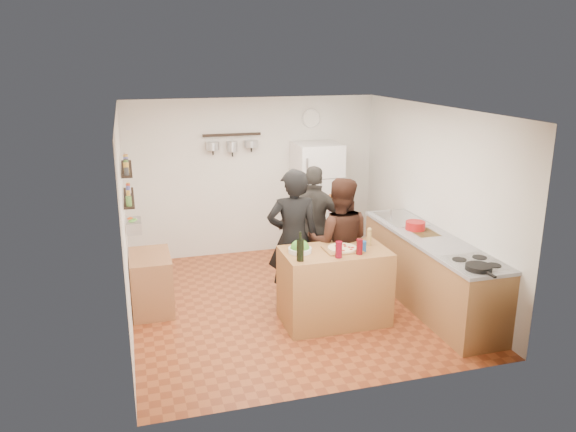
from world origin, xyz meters
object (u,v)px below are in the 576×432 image
object	(u,v)px
salad_bowl	(300,250)
side_table	(151,283)
salt_canister	(363,246)
person_center	(339,243)
person_left	(293,239)
prep_island	(334,286)
skillet	(479,267)
person_back	(314,227)
fridge	(317,199)
wine_bottle	(300,250)
counter_run	(429,272)
red_bowl	(415,226)
pepper_mill	(369,238)

from	to	relation	value
salad_bowl	side_table	size ratio (longest dim) A/B	0.34
salt_canister	person_center	size ratio (longest dim) A/B	0.07
person_left	salt_canister	bearing A→B (deg)	141.78
prep_island	person_left	world-z (taller)	person_left
person_left	person_center	bearing A→B (deg)	176.94
person_center	skillet	xyz separation A→B (m)	(1.02, -1.48, 0.11)
person_back	fridge	size ratio (longest dim) A/B	0.94
prep_island	person_back	size ratio (longest dim) A/B	0.74
wine_bottle	person_back	size ratio (longest dim) A/B	0.15
person_left	counter_run	world-z (taller)	person_left
salad_bowl	red_bowl	size ratio (longest dim) A/B	1.05
person_back	side_table	xyz separation A→B (m)	(-2.22, -0.19, -0.49)
prep_island	pepper_mill	size ratio (longest dim) A/B	6.93
salad_bowl	skillet	distance (m)	1.98
salad_bowl	red_bowl	bearing A→B (deg)	13.31
salt_canister	skillet	world-z (taller)	salt_canister
prep_island	fridge	size ratio (longest dim) A/B	0.69
salad_bowl	salt_canister	distance (m)	0.74
person_back	person_left	bearing A→B (deg)	77.87
person_left	person_center	distance (m)	0.59
salt_canister	skillet	distance (m)	1.31
prep_island	person_center	size ratio (longest dim) A/B	0.74
wine_bottle	salt_canister	xyz separation A→B (m)	(0.80, 0.10, -0.06)
pepper_mill	prep_island	bearing A→B (deg)	-173.66
pepper_mill	fridge	xyz separation A→B (m)	(0.14, 2.36, -0.10)
skillet	wine_bottle	bearing A→B (deg)	155.02
person_back	salt_canister	bearing A→B (deg)	125.78
counter_run	skillet	xyz separation A→B (m)	(-0.10, -1.14, 0.50)
wine_bottle	fridge	world-z (taller)	fridge
pepper_mill	person_left	bearing A→B (deg)	147.85
person_center	side_table	xyz separation A→B (m)	(-2.32, 0.49, -0.47)
salad_bowl	pepper_mill	bearing A→B (deg)	0.00
prep_island	salad_bowl	xyz separation A→B (m)	(-0.42, 0.05, 0.48)
prep_island	salt_canister	bearing A→B (deg)	-21.80
salad_bowl	person_center	bearing A→B (deg)	31.68
salad_bowl	salt_canister	size ratio (longest dim) A/B	2.19
person_left	side_table	size ratio (longest dim) A/B	2.25
wine_bottle	person_center	world-z (taller)	person_center
skillet	red_bowl	size ratio (longest dim) A/B	1.09
prep_island	salt_canister	xyz separation A→B (m)	(0.30, -0.12, 0.52)
fridge	side_table	distance (m)	3.11
prep_island	wine_bottle	world-z (taller)	wine_bottle
counter_run	fridge	distance (m)	2.46
counter_run	red_bowl	xyz separation A→B (m)	(-0.05, 0.35, 0.52)
counter_run	fridge	bearing A→B (deg)	108.06
salad_bowl	wine_bottle	distance (m)	0.30
person_center	skillet	world-z (taller)	person_center
pepper_mill	side_table	size ratio (longest dim) A/B	0.23
skillet	fridge	distance (m)	3.50
side_table	salad_bowl	bearing A→B (deg)	-27.83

